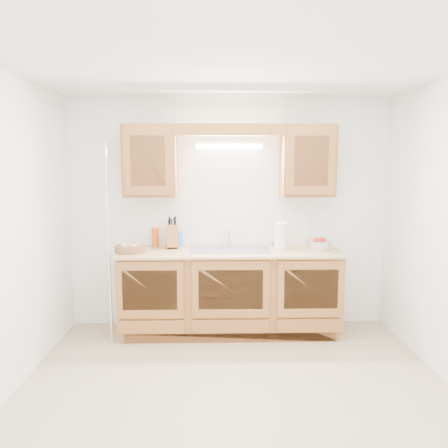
{
  "coord_description": "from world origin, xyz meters",
  "views": [
    {
      "loc": [
        -0.17,
        -3.31,
        1.77
      ],
      "look_at": [
        -0.07,
        0.85,
        1.22
      ],
      "focal_mm": 35.0,
      "sensor_mm": 36.0,
      "label": 1
    }
  ],
  "objects_px": {
    "fruit_basket": "(130,247)",
    "knife_block": "(172,236)",
    "apple_bowl": "(319,244)",
    "paper_towel": "(281,236)"
  },
  "relations": [
    {
      "from": "fruit_basket",
      "to": "apple_bowl",
      "type": "height_order",
      "value": "apple_bowl"
    },
    {
      "from": "fruit_basket",
      "to": "paper_towel",
      "type": "distance_m",
      "value": 1.58
    },
    {
      "from": "fruit_basket",
      "to": "apple_bowl",
      "type": "relative_size",
      "value": 1.11
    },
    {
      "from": "apple_bowl",
      "to": "fruit_basket",
      "type": "bearing_deg",
      "value": -178.32
    },
    {
      "from": "fruit_basket",
      "to": "knife_block",
      "type": "relative_size",
      "value": 1.0
    },
    {
      "from": "knife_block",
      "to": "paper_towel",
      "type": "relative_size",
      "value": 1.05
    },
    {
      "from": "fruit_basket",
      "to": "apple_bowl",
      "type": "bearing_deg",
      "value": 1.68
    },
    {
      "from": "fruit_basket",
      "to": "knife_block",
      "type": "distance_m",
      "value": 0.47
    },
    {
      "from": "apple_bowl",
      "to": "paper_towel",
      "type": "bearing_deg",
      "value": 175.0
    },
    {
      "from": "knife_block",
      "to": "paper_towel",
      "type": "xyz_separation_m",
      "value": [
        1.15,
        -0.11,
        0.01
      ]
    }
  ]
}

